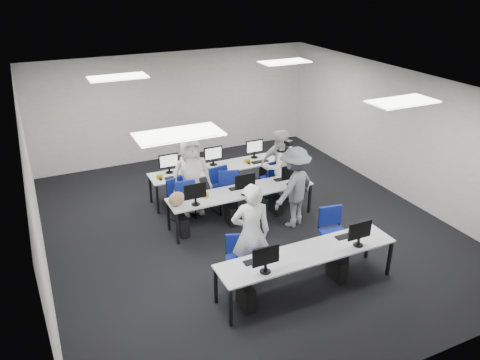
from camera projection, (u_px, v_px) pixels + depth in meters
name	position (u px, v px, depth m)	size (l,w,h in m)	color
room	(246.00, 161.00, 9.47)	(9.00, 9.02, 3.00)	black
ceiling_panels	(246.00, 88.00, 8.85)	(5.20, 4.60, 0.02)	white
desk_front	(308.00, 255.00, 7.84)	(3.20, 0.70, 0.73)	silver
desk_mid	(241.00, 193.00, 9.97)	(3.20, 0.70, 0.73)	silver
desk_back	(216.00, 169.00, 11.13)	(3.20, 0.70, 0.73)	silver
equipment_front	(297.00, 274.00, 7.88)	(2.51, 0.41, 1.19)	#0E27B6
equipment_mid	(234.00, 208.00, 10.02)	(2.91, 0.41, 1.19)	white
equipment_back	(224.00, 180.00, 11.35)	(2.91, 0.41, 1.19)	white
chair_0	(238.00, 269.00, 8.15)	(0.56, 0.59, 0.88)	navy
chair_1	(333.00, 242.00, 8.89)	(0.56, 0.59, 0.98)	navy
chair_2	(181.00, 207.00, 10.24)	(0.59, 0.61, 0.92)	navy
chair_3	(223.00, 197.00, 10.63)	(0.54, 0.58, 0.98)	navy
chair_4	(279.00, 189.00, 11.05)	(0.52, 0.56, 0.92)	navy
chair_5	(184.00, 204.00, 10.34)	(0.52, 0.56, 0.94)	navy
chair_6	(227.00, 194.00, 10.77)	(0.60, 0.63, 0.98)	navy
chair_7	(271.00, 185.00, 11.31)	(0.50, 0.53, 0.85)	navy
handbag	(177.00, 199.00, 9.29)	(0.35, 0.23, 0.29)	#94764C
student_0	(251.00, 234.00, 7.97)	(0.68, 0.45, 1.87)	silver
student_1	(278.00, 166.00, 10.80)	(0.85, 0.66, 1.75)	silver
student_2	(191.00, 176.00, 10.25)	(0.88, 0.57, 1.81)	silver
student_3	(281.00, 164.00, 11.07)	(0.97, 0.40, 1.65)	silver
photographer	(294.00, 187.00, 9.76)	(1.14, 0.65, 1.76)	slate
dslr_camera	(289.00, 143.00, 9.48)	(0.14, 0.18, 0.10)	black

